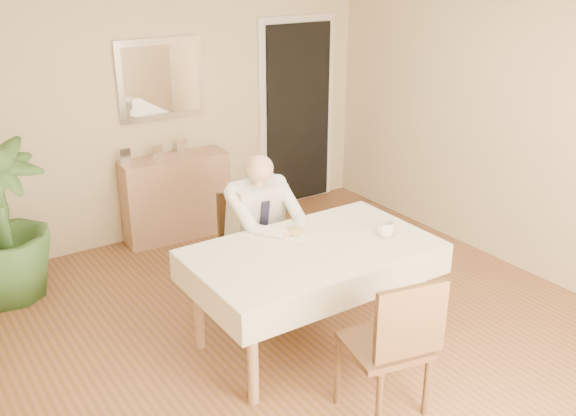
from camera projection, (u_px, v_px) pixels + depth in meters
room at (318, 175)px, 4.21m from camera, size 5.00×5.02×2.60m
doorway at (297, 115)px, 7.02m from camera, size 0.96×0.07×2.10m
mirror at (161, 79)px, 6.01m from camera, size 0.86×0.04×0.76m
dining_table at (312, 258)px, 4.49m from camera, size 1.72×1.03×0.75m
chair_far at (249, 238)px, 5.23m from camera, size 0.46×0.47×0.88m
chair_near at (394, 341)px, 3.76m from camera, size 0.54×0.54×0.96m
seated_man at (267, 227)px, 4.94m from camera, size 0.48×0.72×1.24m
plate at (293, 234)px, 4.64m from camera, size 0.26×0.26×0.02m
food at (293, 231)px, 4.64m from camera, size 0.14×0.14×0.06m
knife at (303, 233)px, 4.61m from camera, size 0.01×0.13×0.01m
fork at (294, 236)px, 4.57m from camera, size 0.01×0.13×0.01m
coffee_mug at (385, 229)px, 4.61m from camera, size 0.16×0.16×0.11m
sideboard at (176, 197)px, 6.32m from camera, size 1.06×0.42×0.83m
photo_frame_left at (125, 156)px, 5.95m from camera, size 0.10×0.02×0.14m
photo_frame_center at (157, 152)px, 6.06m from camera, size 0.10×0.02×0.14m
photo_frame_right at (182, 146)px, 6.26m from camera, size 0.10×0.02×0.14m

